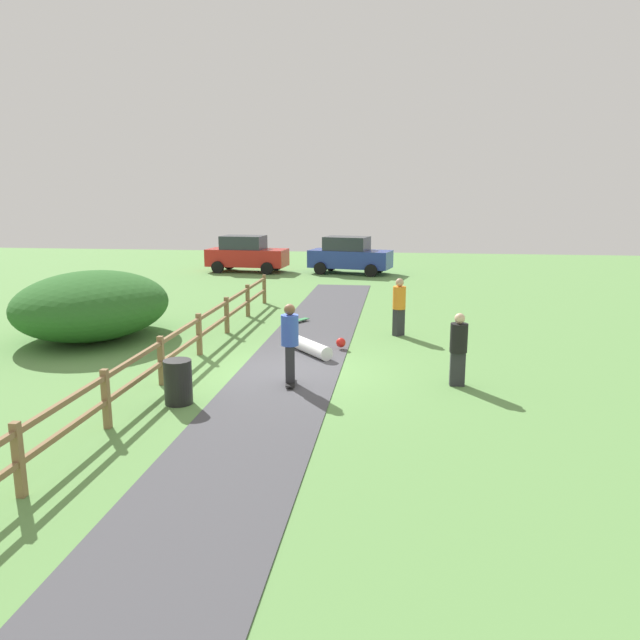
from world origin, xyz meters
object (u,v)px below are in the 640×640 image
(bush_large, at_px, (92,305))
(parked_car_red, at_px, (246,254))
(bystander_black, at_px, (458,346))
(bystander_orange, at_px, (399,304))
(trash_bin, at_px, (178,382))
(parked_car_blue, at_px, (349,255))
(skateboard_loose, at_px, (299,320))
(skater_riding, at_px, (290,340))
(skater_fallen, at_px, (312,347))

(bush_large, height_order, parked_car_red, bush_large)
(bystander_black, relative_size, bystander_orange, 0.95)
(bush_large, xyz_separation_m, bystander_black, (10.15, -3.26, -0.08))
(trash_bin, height_order, parked_car_blue, parked_car_blue)
(skateboard_loose, height_order, parked_car_blue, parked_car_blue)
(skateboard_loose, bearing_deg, parked_car_blue, 87.48)
(bush_large, relative_size, bystander_orange, 2.94)
(skater_riding, bearing_deg, bystander_black, 7.52)
(trash_bin, height_order, bystander_black, bystander_black)
(bush_large, height_order, bystander_orange, bush_large)
(skater_fallen, bearing_deg, parked_car_blue, 91.53)
(skater_riding, relative_size, skateboard_loose, 2.29)
(bystander_orange, distance_m, parked_car_blue, 14.25)
(skater_riding, height_order, parked_car_red, parked_car_red)
(trash_bin, relative_size, skateboard_loose, 1.14)
(bush_large, bearing_deg, parked_car_blue, 68.19)
(bystander_black, bearing_deg, bush_large, 162.17)
(skateboard_loose, bearing_deg, bush_large, -153.36)
(skater_fallen, relative_size, parked_car_blue, 0.35)
(bush_large, distance_m, skateboard_loose, 6.34)
(skater_fallen, height_order, parked_car_red, parked_car_red)
(skateboard_loose, distance_m, parked_car_blue, 12.64)
(trash_bin, distance_m, bystander_black, 5.99)
(bush_large, distance_m, parked_car_blue, 16.61)
(skater_riding, relative_size, bystander_orange, 1.05)
(skater_riding, distance_m, parked_car_red, 20.03)
(skater_fallen, height_order, parked_car_blue, parked_car_blue)
(bystander_black, distance_m, parked_car_blue, 19.10)
(bush_large, xyz_separation_m, bystander_orange, (8.83, 1.42, -0.03))
(skateboard_loose, bearing_deg, bystander_black, -53.31)
(skateboard_loose, distance_m, bystander_black, 7.63)
(trash_bin, bearing_deg, parked_car_red, 100.54)
(trash_bin, relative_size, skater_fallen, 0.58)
(parked_car_blue, relative_size, parked_car_red, 1.03)
(skateboard_loose, xyz_separation_m, parked_car_red, (-4.95, 12.60, 0.87))
(bush_large, relative_size, skater_riding, 2.79)
(bush_large, height_order, skater_riding, bush_large)
(trash_bin, distance_m, skater_fallen, 4.66)
(skater_fallen, xyz_separation_m, skateboard_loose, (-1.00, 3.87, -0.11))
(parked_car_blue, xyz_separation_m, parked_car_red, (-5.51, -0.01, 0.00))
(parked_car_blue, bearing_deg, bystander_orange, -79.23)
(bystander_black, bearing_deg, parked_car_red, 116.93)
(skateboard_loose, relative_size, parked_car_red, 0.18)
(bush_large, xyz_separation_m, parked_car_blue, (6.17, 15.42, -0.01))
(bush_large, bearing_deg, bystander_orange, 9.13)
(trash_bin, bearing_deg, bush_large, 130.82)
(skateboard_loose, height_order, bystander_orange, bystander_orange)
(skater_fallen, bearing_deg, bystander_black, -31.99)
(bystander_black, bearing_deg, skateboard_loose, 126.69)
(trash_bin, xyz_separation_m, parked_car_red, (-3.84, 20.62, 0.51))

